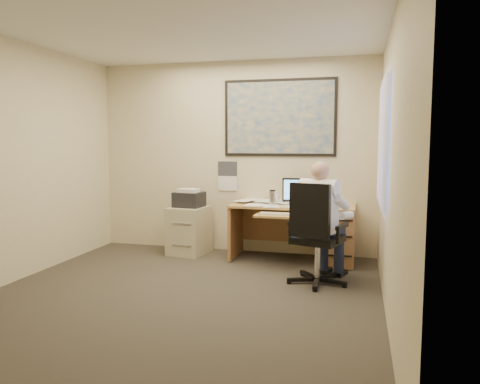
% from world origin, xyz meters
% --- Properties ---
extents(room_shell, '(4.00, 4.50, 2.70)m').
position_xyz_m(room_shell, '(0.00, 0.00, 1.35)').
color(room_shell, '#353129').
rests_on(room_shell, ground).
extents(desk, '(1.60, 0.97, 1.08)m').
position_xyz_m(desk, '(1.23, 1.90, 0.44)').
color(desk, tan).
rests_on(desk, ground).
extents(world_map, '(1.56, 0.03, 1.06)m').
position_xyz_m(world_map, '(0.65, 2.23, 1.90)').
color(world_map, '#1E4C93').
rests_on(world_map, room_shell).
extents(wall_calendar, '(0.28, 0.01, 0.42)m').
position_xyz_m(wall_calendar, '(-0.10, 2.24, 1.08)').
color(wall_calendar, white).
rests_on(wall_calendar, room_shell).
extents(window_blinds, '(0.06, 1.40, 1.30)m').
position_xyz_m(window_blinds, '(1.97, 0.80, 1.55)').
color(window_blinds, beige).
rests_on(window_blinds, room_shell).
extents(filing_cabinet, '(0.54, 0.62, 0.92)m').
position_xyz_m(filing_cabinet, '(-0.56, 1.90, 0.39)').
color(filing_cabinet, '#BAB596').
rests_on(filing_cabinet, ground).
extents(office_chair, '(0.84, 0.84, 1.13)m').
position_xyz_m(office_chair, '(1.33, 0.87, 0.33)').
color(office_chair, black).
rests_on(office_chair, ground).
extents(person, '(0.78, 0.92, 1.35)m').
position_xyz_m(person, '(1.31, 0.95, 0.68)').
color(person, white).
rests_on(person, office_chair).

